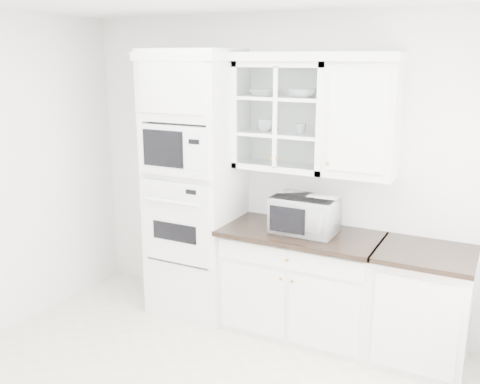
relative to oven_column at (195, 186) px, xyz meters
The scene contains 12 objects.
room_shell 1.37m from the oven_column, 52.79° to the right, with size 4.00×3.50×2.70m.
oven_column is the anchor object (origin of this frame).
base_cabinet_run 1.27m from the oven_column, ahead, with size 1.32×0.67×0.92m.
extra_base_cabinet 2.16m from the oven_column, ahead, with size 0.72×0.67×0.92m.
upper_cabinet_glass 1.03m from the oven_column, 12.10° to the left, with size 0.80×0.33×0.90m.
upper_cabinet_solid 1.60m from the oven_column, ahead, with size 0.55×0.33×0.90m, color white.
crown_molding 1.33m from the oven_column, 11.90° to the left, with size 2.14×0.38×0.07m, color white.
countertop_microwave 1.06m from the oven_column, ahead, with size 0.52×0.43×0.30m, color white.
bowl_a 1.04m from the oven_column, 16.30° to the left, with size 0.23×0.23×0.06m, color white.
bowl_b 1.28m from the oven_column, ahead, with size 0.22×0.22×0.07m, color white.
cup_a 0.85m from the oven_column, 16.35° to the left, with size 0.13×0.13×0.10m, color white.
cup_b 1.10m from the oven_column, 11.19° to the left, with size 0.09×0.09×0.08m, color white.
Camera 1 is at (1.77, -2.57, 2.33)m, focal length 40.00 mm.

